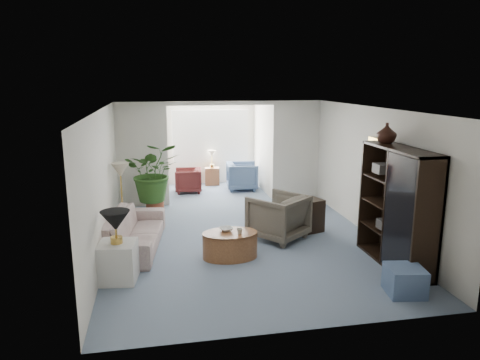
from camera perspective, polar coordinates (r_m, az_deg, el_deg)
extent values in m
plane|color=gray|center=(8.42, 0.77, -8.21)|extent=(6.00, 6.00, 0.00)
plane|color=gray|center=(12.29, -3.06, -1.49)|extent=(2.60, 2.60, 0.00)
cube|color=white|center=(10.86, -12.34, 3.09)|extent=(1.20, 0.12, 2.50)
cube|color=white|center=(11.40, 7.15, 3.73)|extent=(1.20, 0.12, 2.50)
cube|color=white|center=(10.84, -2.41, 9.74)|extent=(2.60, 0.12, 0.10)
cube|color=white|center=(13.08, -3.78, 5.60)|extent=(2.20, 0.02, 1.50)
cube|color=white|center=(13.05, -3.77, 5.59)|extent=(2.20, 0.02, 1.50)
cube|color=#B1A18D|center=(8.72, 17.03, 3.53)|extent=(0.04, 0.50, 0.40)
imported|color=beige|center=(8.38, -13.24, -6.34)|extent=(1.14, 2.28, 0.64)
cube|color=silver|center=(7.14, -15.27, -10.02)|extent=(0.62, 0.62, 0.60)
cone|color=black|center=(6.92, -15.58, -5.03)|extent=(0.44, 0.44, 0.30)
cone|color=beige|center=(9.20, -15.00, 1.26)|extent=(0.36, 0.36, 0.28)
cylinder|color=#986137|center=(7.77, -1.28, -8.26)|extent=(1.17, 1.17, 0.45)
imported|color=white|center=(7.77, -1.78, -6.27)|extent=(0.29, 0.29, 0.06)
imported|color=beige|center=(7.61, -0.04, -6.54)|extent=(0.12, 0.12, 0.09)
imported|color=#61594D|center=(8.64, 4.88, -4.67)|extent=(1.32, 1.33, 0.87)
cube|color=black|center=(9.14, 8.60, -4.47)|extent=(0.66, 0.59, 0.66)
cube|color=black|center=(7.71, 19.35, -3.29)|extent=(0.47, 1.76, 1.95)
imported|color=black|center=(7.92, 18.16, 5.69)|extent=(0.33, 0.33, 0.34)
cube|color=slate|center=(6.95, 20.24, -11.92)|extent=(0.57, 0.57, 0.40)
cylinder|color=brown|center=(10.37, -10.75, -3.47)|extent=(0.40, 0.40, 0.32)
imported|color=#2B541D|center=(10.17, -10.94, 1.01)|extent=(1.20, 1.04, 1.34)
imported|color=slate|center=(12.43, 0.29, 0.50)|extent=(0.91, 0.89, 0.76)
imported|color=#57201D|center=(12.25, -6.61, -0.04)|extent=(0.77, 0.75, 0.65)
cube|color=#986137|center=(13.07, -3.57, 0.49)|extent=(0.44, 0.36, 0.50)
cube|color=#5C5956|center=(7.91, 17.84, 1.41)|extent=(0.30, 0.26, 0.16)
cube|color=#44413F|center=(7.47, 19.96, -2.94)|extent=(0.30, 0.26, 0.16)
cube|color=#2A2521|center=(7.22, 20.94, 0.14)|extent=(0.30, 0.26, 0.16)
cube|color=#262421|center=(7.44, 20.46, -6.68)|extent=(0.30, 0.26, 0.16)
cube|color=#312E2C|center=(7.91, 18.31, -5.37)|extent=(0.30, 0.26, 0.16)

